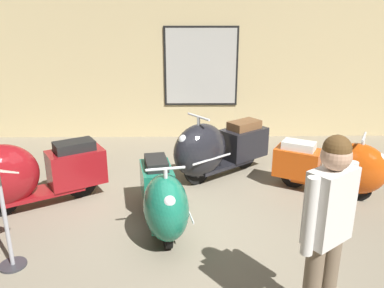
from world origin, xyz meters
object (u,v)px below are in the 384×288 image
at_px(scooter_1, 163,200).
at_px(visitor_0, 328,224).
at_px(scooter_2, 214,149).
at_px(scooter_0, 26,174).
at_px(info_stanchion, 6,226).
at_px(scooter_3, 338,167).

distance_m(scooter_1, visitor_0, 2.11).
bearing_deg(scooter_2, scooter_0, -16.49).
relative_size(scooter_0, scooter_1, 1.11).
xyz_separation_m(scooter_0, info_stanchion, (0.29, -1.28, -0.02)).
bearing_deg(scooter_1, info_stanchion, -78.61).
height_order(scooter_0, scooter_3, scooter_0).
distance_m(scooter_2, scooter_3, 1.83).
height_order(scooter_2, visitor_0, visitor_0).
bearing_deg(scooter_0, scooter_2, 170.39).
xyz_separation_m(scooter_2, scooter_3, (1.71, -0.64, -0.06)).
xyz_separation_m(scooter_2, info_stanchion, (-2.26, -2.26, -0.01)).
distance_m(scooter_2, visitor_0, 3.24).
bearing_deg(scooter_2, scooter_1, 28.70).
bearing_deg(info_stanchion, scooter_0, 102.70).
height_order(visitor_0, info_stanchion, visitor_0).
relative_size(scooter_3, visitor_0, 0.92).
height_order(scooter_1, scooter_2, scooter_2).
height_order(scooter_3, visitor_0, visitor_0).
relative_size(scooter_2, visitor_0, 1.00).
bearing_deg(scooter_3, visitor_0, -84.12).
distance_m(scooter_0, scooter_1, 1.94).
relative_size(scooter_1, info_stanchion, 1.42).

